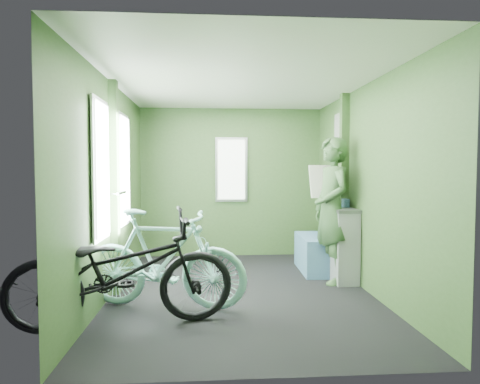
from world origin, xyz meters
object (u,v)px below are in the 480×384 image
at_px(bench_seat, 322,249).
at_px(passenger, 331,210).
at_px(bicycle_black, 123,329).
at_px(waste_box, 345,246).
at_px(bicycle_mint, 163,309).

bearing_deg(bench_seat, passenger, -91.53).
distance_m(bicycle_black, bench_seat, 2.96).
relative_size(bicycle_black, waste_box, 2.13).
distance_m(waste_box, bench_seat, 0.65).
height_order(bicycle_black, bicycle_mint, bicycle_black).
bearing_deg(passenger, bench_seat, 166.95).
relative_size(waste_box, bench_seat, 0.90).
bearing_deg(passenger, bicycle_black, -67.55).
relative_size(bicycle_mint, passenger, 0.95).
bearing_deg(bicycle_black, bicycle_mint, -41.13).
xyz_separation_m(passenger, bench_seat, (0.03, 0.56, -0.58)).
distance_m(passenger, waste_box, 0.46).
bearing_deg(bicycle_black, waste_box, -71.61).
bearing_deg(waste_box, bicycle_mint, -158.08).
relative_size(passenger, bench_seat, 1.76).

